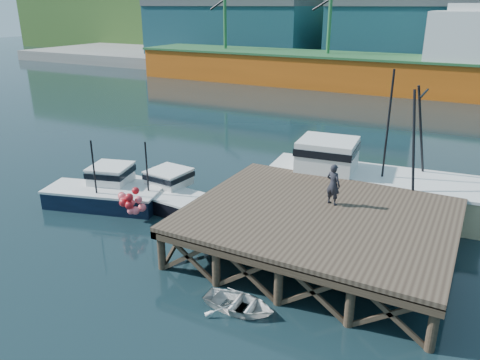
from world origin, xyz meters
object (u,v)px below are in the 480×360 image
Objects in this scene: boat_black at (160,192)px; dinghy at (239,304)px; boat_navy at (105,191)px; dockworker at (333,184)px; trawler at (367,181)px.

boat_black reaches higher than dinghy.
boat_black is (2.76, 1.65, -0.11)m from boat_navy.
dockworker is (1.36, 7.01, 2.84)m from dinghy.
dockworker is (10.52, -0.04, 2.40)m from boat_black.
boat_black is 3.32× the size of dockworker.
trawler is at bearing 10.72° from boat_navy.
dockworker is at bearing -100.75° from trawler.
dinghy is 1.42× the size of dockworker.
trawler is (10.99, 5.25, 0.91)m from boat_black.
trawler is (13.75, 6.89, 0.81)m from boat_navy.
boat_navy reaches higher than dinghy.
boat_black is 11.57m from dinghy.
dinghy is at bearing -32.58° from boat_black.
boat_navy reaches higher than boat_black.
trawler is 4.28× the size of dinghy.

